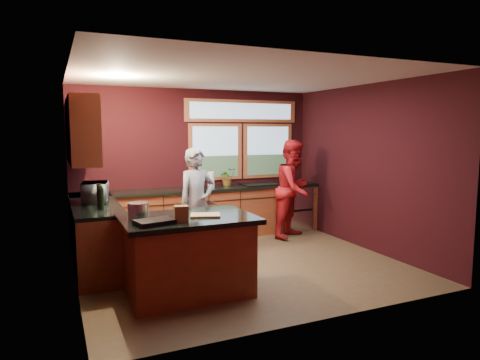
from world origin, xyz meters
TOP-DOWN VIEW (x-y plane):
  - floor at (0.00, 0.00)m, footprint 4.50×4.50m
  - room_shell at (-0.60, 0.32)m, footprint 4.52×4.02m
  - back_counter at (0.20, 1.70)m, footprint 4.50×0.64m
  - left_counter at (-1.95, 0.85)m, footprint 0.64×2.30m
  - island at (-1.02, -0.75)m, footprint 1.55×1.05m
  - person_grey at (-0.43, 0.72)m, footprint 0.69×0.53m
  - person_red at (1.56, 1.15)m, footprint 1.10×1.04m
  - microwave at (-1.92, 0.84)m, footprint 0.43×0.57m
  - potted_plant at (0.49, 1.75)m, footprint 0.30×0.26m
  - paper_towel at (0.15, 1.70)m, footprint 0.12×0.12m
  - cutting_board at (-0.82, -0.80)m, footprint 0.41×0.35m
  - stock_pot at (-1.57, -0.60)m, footprint 0.24×0.24m
  - paper_bag at (-1.17, -1.00)m, footprint 0.17×0.14m
  - black_tray at (-1.47, -1.00)m, footprint 0.45×0.36m

SIDE VIEW (x-z plane):
  - floor at x=0.00m, z-range 0.00..0.00m
  - back_counter at x=0.20m, z-range 0.00..0.93m
  - left_counter at x=-1.95m, z-range 0.00..0.93m
  - island at x=-1.02m, z-range 0.01..0.95m
  - person_grey at x=-0.43m, z-range 0.00..1.69m
  - person_red at x=1.56m, z-range 0.00..1.79m
  - cutting_board at x=-0.82m, z-range 0.94..0.96m
  - black_tray at x=-1.47m, z-range 0.94..0.99m
  - stock_pot at x=-1.57m, z-range 0.94..1.12m
  - paper_bag at x=-1.17m, z-range 0.94..1.12m
  - paper_towel at x=0.15m, z-range 0.93..1.21m
  - microwave at x=-1.92m, z-range 0.93..1.22m
  - potted_plant at x=0.49m, z-range 0.93..1.26m
  - room_shell at x=-0.60m, z-range 0.44..3.15m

